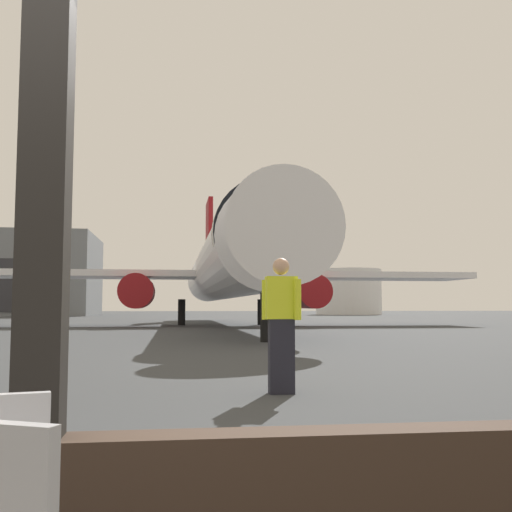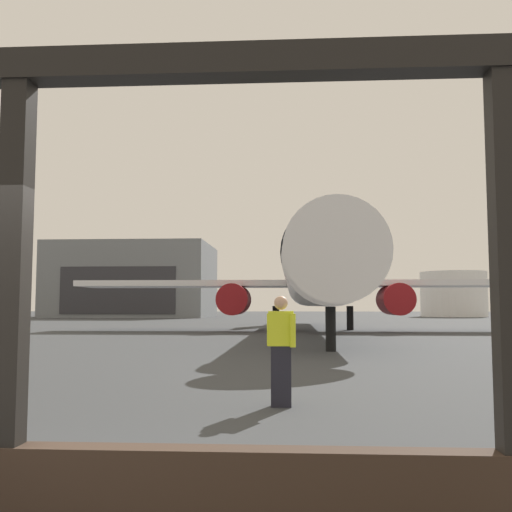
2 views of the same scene
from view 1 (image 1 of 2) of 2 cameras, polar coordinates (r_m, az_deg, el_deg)
name	(u,v)px [view 1 (image 1 of 2)]	position (r m, az deg, el deg)	size (l,w,h in m)	color
ground_plane	(165,323)	(42.76, -8.52, -6.19)	(220.00, 220.00, 0.00)	#383A3D
window_frame	(43,256)	(2.81, -19.28, 0.00)	(7.58, 0.24, 3.57)	#38281E
airplane	(226,269)	(34.23, -2.85, -1.20)	(29.58, 37.25, 9.95)	silver
ground_crew_worker	(281,323)	(7.90, 2.38, -6.27)	(0.46, 0.39, 1.74)	black
distant_hangar	(8,275)	(81.63, -22.17, -1.68)	(21.14, 16.04, 9.99)	slate
fuel_storage_tank	(348,292)	(87.00, 8.65, -3.34)	(9.18, 9.18, 6.34)	white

